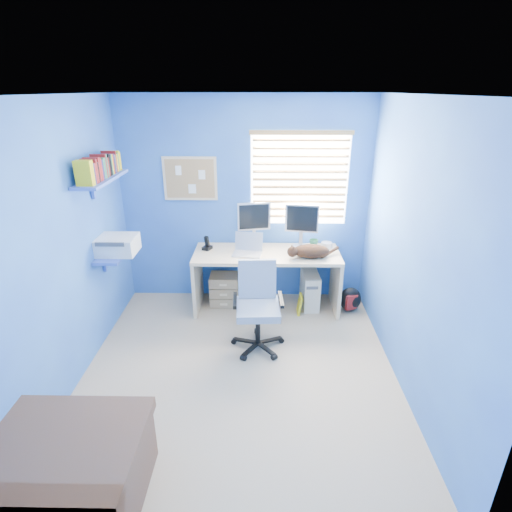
{
  "coord_description": "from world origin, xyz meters",
  "views": [
    {
      "loc": [
        0.21,
        -3.13,
        2.54
      ],
      "look_at": [
        0.15,
        0.65,
        0.95
      ],
      "focal_mm": 28.0,
      "sensor_mm": 36.0,
      "label": 1
    }
  ],
  "objects_px": {
    "desk": "(266,281)",
    "cat": "(311,251)",
    "laptop": "(247,246)",
    "tower_pc": "(310,289)",
    "office_chair": "(258,317)"
  },
  "relations": [
    {
      "from": "desk",
      "to": "cat",
      "type": "distance_m",
      "value": 0.69
    },
    {
      "from": "laptop",
      "to": "tower_pc",
      "type": "xyz_separation_m",
      "value": [
        0.77,
        0.12,
        -0.62
      ]
    },
    {
      "from": "laptop",
      "to": "office_chair",
      "type": "bearing_deg",
      "value": -71.92
    },
    {
      "from": "tower_pc",
      "to": "office_chair",
      "type": "relative_size",
      "value": 0.49
    },
    {
      "from": "cat",
      "to": "office_chair",
      "type": "distance_m",
      "value": 1.02
    },
    {
      "from": "cat",
      "to": "tower_pc",
      "type": "distance_m",
      "value": 0.62
    },
    {
      "from": "tower_pc",
      "to": "laptop",
      "type": "bearing_deg",
      "value": -174.12
    },
    {
      "from": "desk",
      "to": "laptop",
      "type": "bearing_deg",
      "value": -165.84
    },
    {
      "from": "desk",
      "to": "cat",
      "type": "xyz_separation_m",
      "value": [
        0.51,
        -0.13,
        0.45
      ]
    },
    {
      "from": "cat",
      "to": "laptop",
      "type": "bearing_deg",
      "value": 160.73
    },
    {
      "from": "laptop",
      "to": "cat",
      "type": "relative_size",
      "value": 0.77
    },
    {
      "from": "desk",
      "to": "office_chair",
      "type": "xyz_separation_m",
      "value": [
        -0.1,
        -0.8,
        -0.03
      ]
    },
    {
      "from": "office_chair",
      "to": "cat",
      "type": "bearing_deg",
      "value": 48.09
    },
    {
      "from": "laptop",
      "to": "tower_pc",
      "type": "height_order",
      "value": "laptop"
    },
    {
      "from": "cat",
      "to": "tower_pc",
      "type": "height_order",
      "value": "cat"
    }
  ]
}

